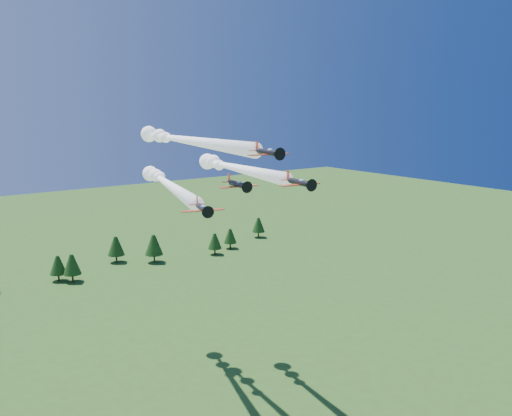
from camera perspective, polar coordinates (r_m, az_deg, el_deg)
plane_lead at (r=115.35m, az=-7.11°, el=6.78°), size 11.60×58.25×3.70m
plane_left at (r=121.65m, az=-8.94°, el=2.48°), size 19.69×52.98×3.70m
plane_right at (r=119.96m, az=-2.27°, el=4.10°), size 11.60×46.11×3.70m
plane_slot at (r=100.08m, az=-1.86°, el=2.37°), size 7.37×8.05×2.57m
treeline at (r=197.94m, az=-21.82°, el=-5.44°), size 178.88×19.69×10.77m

